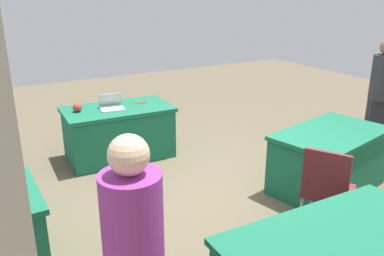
{
  "coord_description": "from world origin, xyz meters",
  "views": [
    {
      "loc": [
        2.27,
        3.53,
        2.37
      ],
      "look_at": [
        0.18,
        -0.11,
        0.9
      ],
      "focal_mm": 38.0,
      "sensor_mm": 36.0,
      "label": 1
    }
  ],
  "objects": [
    {
      "name": "chair_tucked_right",
      "position": [
        -0.55,
        1.19,
        0.57
      ],
      "size": [
        0.6,
        0.6,
        0.98
      ],
      "rotation": [
        0.0,
        0.0,
        2.08
      ],
      "color": "#9E9993",
      "rests_on": "ground"
    },
    {
      "name": "scissors_red",
      "position": [
        0.06,
        -1.84,
        0.75
      ],
      "size": [
        0.18,
        0.12,
        0.01
      ],
      "primitive_type": "cube",
      "rotation": [
        0.0,
        0.0,
        2.66
      ],
      "color": "red",
      "rests_on": "table_foreground"
    },
    {
      "name": "person_presenter",
      "position": [
        -2.96,
        -0.07,
        0.94
      ],
      "size": [
        0.47,
        0.47,
        1.68
      ],
      "rotation": [
        0.0,
        0.0,
        2.61
      ],
      "color": "#26262D",
      "rests_on": "ground"
    },
    {
      "name": "table_back_left",
      "position": [
        -1.42,
        0.44,
        0.37
      ],
      "size": [
        1.58,
        1.15,
        0.74
      ],
      "rotation": [
        0.0,
        0.0,
        0.21
      ],
      "color": "#196647",
      "rests_on": "ground"
    },
    {
      "name": "yarn_ball",
      "position": [
        0.98,
        -1.87,
        0.81
      ],
      "size": [
        0.12,
        0.12,
        0.12
      ],
      "primitive_type": "sphere",
      "color": "#B2382D",
      "rests_on": "table_foreground"
    },
    {
      "name": "table_foreground",
      "position": [
        0.44,
        -1.78,
        0.37
      ],
      "size": [
        1.54,
        0.92,
        0.74
      ],
      "rotation": [
        0.0,
        0.0,
        -0.05
      ],
      "color": "#196647",
      "rests_on": "ground"
    },
    {
      "name": "laptop_silver",
      "position": [
        0.53,
        -1.76,
        0.78
      ],
      "size": [
        0.36,
        0.34,
        0.21
      ],
      "rotation": [
        0.0,
        0.0,
        -0.15
      ],
      "color": "silver",
      "rests_on": "table_foreground"
    },
    {
      "name": "ground_plane",
      "position": [
        0.0,
        0.0,
        0.0
      ],
      "size": [
        14.4,
        14.4,
        0.0
      ],
      "primitive_type": "plane",
      "color": "brown"
    }
  ]
}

